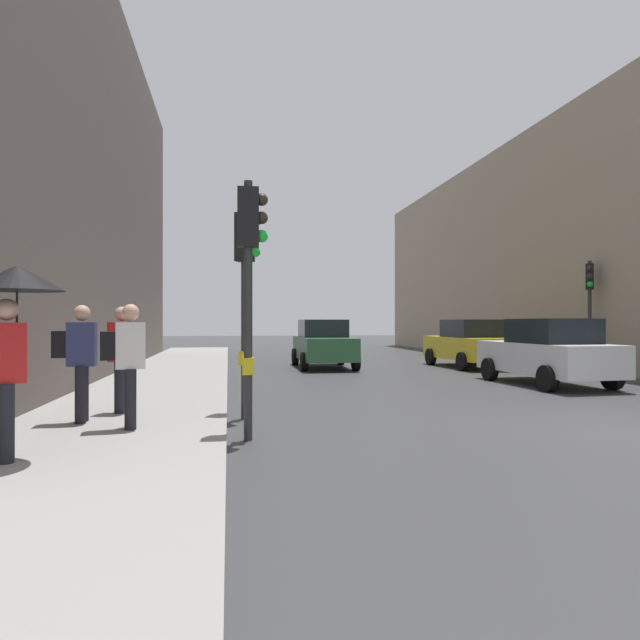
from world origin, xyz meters
The scene contains 13 objects.
ground_plane centered at (0.00, 0.00, 0.00)m, with size 120.00×120.00×0.00m, color #38383A.
sidewalk_kerb centered at (-7.64, 6.00, 0.08)m, with size 3.30×40.00×0.16m, color gray.
building_facade_right centered at (11.99, 14.88, 4.75)m, with size 12.00×32.80×9.51m, color gray.
traffic_light_near_right centered at (-5.67, 2.00, 2.53)m, with size 0.45×0.33×3.66m.
traffic_light_mid_street centered at (5.68, 8.76, 2.54)m, with size 0.38×0.44×3.68m.
traffic_light_near_left centered at (-5.67, 0.25, 2.54)m, with size 0.43×0.25×3.68m.
car_green_estate centered at (-2.52, 12.43, 0.88)m, with size 2.04×4.21×1.76m.
car_white_compact centered at (2.40, 5.87, 0.88)m, with size 2.19×4.29×1.76m.
car_yellow_taxi centered at (2.79, 11.60, 0.88)m, with size 2.18×4.28×1.76m.
pedestrian_with_umbrella centered at (-8.29, -1.12, 1.84)m, with size 1.00×1.00×2.14m.
pedestrian_with_black_backpack centered at (-7.39, 0.56, 1.16)m, with size 0.64×0.38×1.77m.
pedestrian_with_grey_backpack centered at (-8.20, 1.18, 1.16)m, with size 0.61×0.36×1.77m.
pedestrian_in_red_jacket centered at (-7.73, 2.04, 1.13)m, with size 0.45×0.35×1.77m.
Camera 1 is at (-5.97, -7.67, 1.68)m, focal length 31.17 mm.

